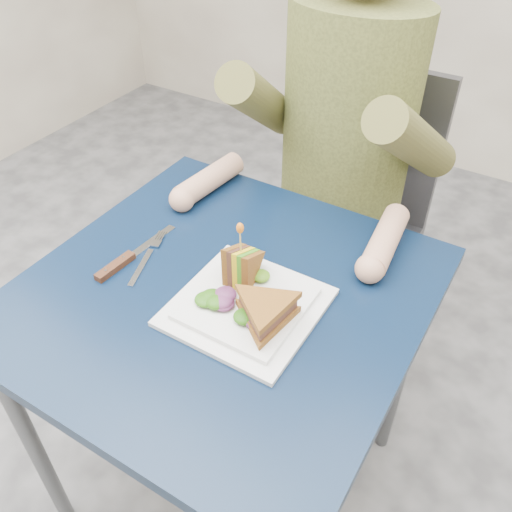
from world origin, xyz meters
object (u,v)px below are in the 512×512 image
Objects in this scene: diner at (348,98)px; sandwich_flat at (265,311)px; table at (224,317)px; sandwich_upright at (241,266)px; plate at (247,306)px; fork at (146,259)px; chair at (350,203)px; knife at (122,261)px.

sandwich_flat is at bearing -78.28° from diner.
sandwich_flat is (0.12, -0.04, 0.12)m from table.
sandwich_flat is 1.57× the size of sandwich_upright.
diner is at bearing 96.87° from plate.
chair is at bearing 74.60° from fork.
table is 0.11m from plate.
plate is 0.29m from knife.
knife is (-0.22, -0.04, 0.09)m from table.
fork is at bearing 46.97° from knife.
sandwich_flat is 0.34m from knife.
diner reaches higher than sandwich_upright.
diner is at bearing 69.89° from knife.
fork is (-0.21, -0.03, -0.05)m from sandwich_upright.
chair reaches higher than fork.
table is at bearing 164.45° from plate.
chair is at bearing 90.00° from table.
plate is at bearing 155.56° from sandwich_flat.
sandwich_upright is at bearing -87.44° from chair.
fork is (-0.25, 0.01, -0.01)m from plate.
table is 0.24m from knife.
knife is (-0.29, -0.02, -0.00)m from plate.
diner is 0.66m from knife.
chair is 1.25× the size of diner.
chair is 5.31× the size of fork.
diner is (-0.00, 0.55, 0.26)m from table.
sandwich_upright is 0.26m from knife.
sandwich_upright reaches higher than plate.
plate reaches higher than table.
sandwich_upright is 0.22m from fork.
fork is (-0.19, -0.56, -0.18)m from diner.
chair is 0.72m from fork.
diner reaches higher than fork.
sandwich_upright is at bearing 8.81° from fork.
table is 0.67m from chair.
sandwich_upright is at bearing 42.06° from table.
table is 0.14m from sandwich_upright.
knife reaches higher than table.
chair reaches higher than table.
fork is 0.79× the size of knife.
diner is at bearing 101.72° from sandwich_flat.
diner is 0.63m from sandwich_flat.
table is at bearing 160.38° from sandwich_flat.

